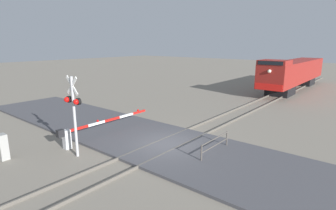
{
  "coord_description": "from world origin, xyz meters",
  "views": [
    {
      "loc": [
        9.2,
        -11.07,
        5.77
      ],
      "look_at": [
        -0.82,
        1.08,
        2.11
      ],
      "focal_mm": 28.67,
      "sensor_mm": 36.0,
      "label": 1
    }
  ],
  "objects_px": {
    "crossing_signal": "(73,107)",
    "utility_cabinet": "(3,147)",
    "crossing_gate": "(83,131)",
    "guard_railing": "(215,144)",
    "locomotive": "(294,72)"
  },
  "relations": [
    {
      "from": "crossing_gate",
      "to": "utility_cabinet",
      "type": "height_order",
      "value": "utility_cabinet"
    },
    {
      "from": "utility_cabinet",
      "to": "crossing_signal",
      "type": "bearing_deg",
      "value": 45.18
    },
    {
      "from": "utility_cabinet",
      "to": "crossing_gate",
      "type": "bearing_deg",
      "value": 72.29
    },
    {
      "from": "crossing_signal",
      "to": "guard_railing",
      "type": "height_order",
      "value": "crossing_signal"
    },
    {
      "from": "locomotive",
      "to": "crossing_gate",
      "type": "xyz_separation_m",
      "value": [
        -4.06,
        -27.68,
        -1.39
      ]
    },
    {
      "from": "crossing_gate",
      "to": "guard_railing",
      "type": "xyz_separation_m",
      "value": [
        6.76,
        3.49,
        -0.14
      ]
    },
    {
      "from": "crossing_gate",
      "to": "crossing_signal",
      "type": "bearing_deg",
      "value": -42.96
    },
    {
      "from": "guard_railing",
      "to": "utility_cabinet",
      "type": "bearing_deg",
      "value": -137.58
    },
    {
      "from": "crossing_signal",
      "to": "locomotive",
      "type": "bearing_deg",
      "value": 84.62
    },
    {
      "from": "crossing_signal",
      "to": "utility_cabinet",
      "type": "relative_size",
      "value": 3.16
    },
    {
      "from": "crossing_signal",
      "to": "crossing_gate",
      "type": "relative_size",
      "value": 0.63
    },
    {
      "from": "crossing_signal",
      "to": "utility_cabinet",
      "type": "distance_m",
      "value": 4.11
    },
    {
      "from": "locomotive",
      "to": "guard_railing",
      "type": "xyz_separation_m",
      "value": [
        2.71,
        -24.19,
        -1.53
      ]
    },
    {
      "from": "guard_railing",
      "to": "crossing_signal",
      "type": "bearing_deg",
      "value": -138.96
    },
    {
      "from": "locomotive",
      "to": "guard_railing",
      "type": "bearing_deg",
      "value": -83.61
    }
  ]
}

